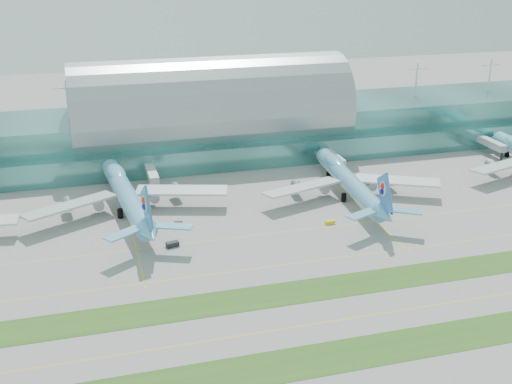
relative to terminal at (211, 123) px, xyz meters
name	(u,v)px	position (x,y,z in m)	size (l,w,h in m)	color
ground	(311,294)	(-0.01, -128.79, -14.23)	(700.00, 700.00, 0.00)	gray
terminal	(211,123)	(0.00, 0.00, 0.00)	(340.00, 69.10, 36.00)	#3D7A75
grass_strip_near	(353,354)	(-0.01, -156.79, -14.19)	(420.00, 12.00, 0.08)	#2D591E
grass_strip_far	(308,290)	(-0.01, -126.79, -14.19)	(420.00, 12.00, 0.08)	#2D591E
taxiline_b	(330,322)	(-0.01, -142.79, -14.22)	(420.00, 0.35, 0.01)	yellow
taxiline_c	(290,264)	(-0.01, -110.79, -14.22)	(420.00, 0.35, 0.01)	yellow
taxiline_d	(268,234)	(-0.01, -88.79, -14.22)	(420.00, 0.35, 0.01)	yellow
airliner_b	(126,193)	(-42.59, -57.47, -7.32)	(71.31, 81.36, 22.39)	#61AFD6
airliner_c	(348,180)	(38.01, -64.91, -7.66)	(67.98, 77.38, 21.29)	#5BA9CA
gse_c	(172,244)	(-31.46, -89.75, -13.44)	(3.89, 2.00, 1.57)	black
gse_d	(178,224)	(-27.27, -74.61, -13.50)	(2.86, 1.57, 1.46)	black
gse_e	(330,222)	(22.29, -86.71, -13.60)	(3.18, 1.60, 1.24)	yellow
gse_f	(387,211)	(44.95, -83.06, -13.48)	(4.03, 2.00, 1.48)	black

